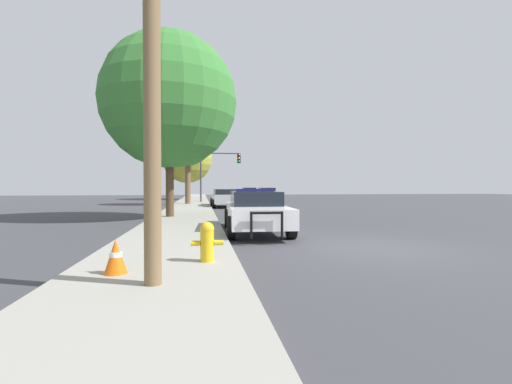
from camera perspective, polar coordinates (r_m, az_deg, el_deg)
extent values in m
plane|color=#3D3D42|center=(9.24, 19.13, -8.81)|extent=(110.00, 110.00, 0.00)
cube|color=#99968C|center=(8.19, -14.66, -9.59)|extent=(3.00, 110.00, 0.13)
cube|color=white|center=(11.56, -0.06, -3.61)|extent=(2.04, 5.02, 0.58)
cube|color=black|center=(11.77, -0.20, -1.02)|extent=(1.68, 2.64, 0.46)
cylinder|color=black|center=(10.23, 5.89, -5.84)|extent=(0.27, 0.71, 0.70)
cylinder|color=black|center=(10.00, -4.16, -5.99)|extent=(0.27, 0.71, 0.70)
cylinder|color=black|center=(13.22, 3.03, -4.29)|extent=(0.27, 0.71, 0.70)
cylinder|color=black|center=(13.04, -4.72, -4.37)|extent=(0.27, 0.71, 0.70)
cylinder|color=black|center=(9.08, 4.36, -5.46)|extent=(0.07, 0.07, 0.70)
cylinder|color=black|center=(8.96, -0.79, -5.54)|extent=(0.07, 0.07, 0.70)
cylinder|color=black|center=(8.98, 1.80, -3.50)|extent=(0.86, 0.11, 0.07)
cube|color=navy|center=(11.77, -0.20, 0.31)|extent=(1.31, 0.26, 0.09)
cube|color=navy|center=(11.69, 4.39, -3.42)|extent=(0.17, 3.55, 0.16)
cylinder|color=gold|center=(6.64, -8.15, -8.90)|extent=(0.26, 0.26, 0.58)
sphere|color=gold|center=(6.59, -8.16, -6.11)|extent=(0.27, 0.27, 0.27)
cylinder|color=gold|center=(6.63, -10.05, -8.41)|extent=(0.18, 0.10, 0.10)
cylinder|color=gold|center=(6.64, -6.26, -8.39)|extent=(0.18, 0.10, 0.10)
cylinder|color=brown|center=(5.69, -16.99, 25.46)|extent=(0.25, 0.25, 7.59)
cylinder|color=#424247|center=(32.12, -9.18, 2.56)|extent=(0.16, 0.16, 4.67)
cylinder|color=#424247|center=(32.31, -6.02, 6.44)|extent=(3.55, 0.11, 0.11)
cube|color=black|center=(32.41, -2.87, 5.63)|extent=(0.30, 0.24, 0.90)
sphere|color=red|center=(32.31, -2.85, 6.17)|extent=(0.20, 0.20, 0.20)
sphere|color=orange|center=(32.28, -2.85, 5.64)|extent=(0.20, 0.20, 0.20)
sphere|color=green|center=(32.26, -2.84, 5.11)|extent=(0.20, 0.20, 0.20)
cube|color=#333856|center=(35.79, 1.84, -0.52)|extent=(1.92, 4.73, 0.57)
cube|color=black|center=(36.01, 1.79, 0.33)|extent=(1.59, 2.48, 0.49)
cylinder|color=black|center=(34.52, 3.61, -1.06)|extent=(0.27, 0.71, 0.70)
cylinder|color=black|center=(34.25, 0.81, -1.07)|extent=(0.27, 0.71, 0.70)
cylinder|color=black|center=(37.36, 2.80, -0.90)|extent=(0.27, 0.71, 0.70)
cylinder|color=black|center=(37.11, 0.21, -0.91)|extent=(0.27, 0.71, 0.70)
cube|color=#B7B7BC|center=(25.71, -5.34, -1.09)|extent=(1.80, 4.51, 0.64)
cube|color=black|center=(25.48, -5.30, 0.05)|extent=(1.51, 2.36, 0.38)
cylinder|color=black|center=(27.05, -7.36, -1.67)|extent=(0.25, 0.65, 0.64)
cylinder|color=black|center=(27.19, -3.84, -1.66)|extent=(0.25, 0.65, 0.64)
cylinder|color=black|center=(24.28, -7.02, -1.97)|extent=(0.25, 0.65, 0.64)
cylinder|color=black|center=(24.44, -3.10, -1.95)|extent=(0.25, 0.65, 0.64)
cube|color=navy|center=(46.43, -1.20, -0.18)|extent=(1.94, 4.16, 0.63)
cube|color=black|center=(46.22, -1.16, 0.47)|extent=(1.63, 2.18, 0.43)
cylinder|color=black|center=(47.56, -2.52, -0.53)|extent=(0.26, 0.65, 0.65)
cylinder|color=black|center=(47.85, -0.39, -0.52)|extent=(0.26, 0.65, 0.65)
cylinder|color=black|center=(45.03, -2.06, -0.62)|extent=(0.26, 0.65, 0.65)
cylinder|color=black|center=(45.34, 0.18, -0.61)|extent=(0.26, 0.65, 0.65)
cylinder|color=#4C3823|center=(16.71, -14.18, 2.40)|extent=(0.38, 0.38, 3.72)
sphere|color=#387A33|center=(17.18, -14.23, 14.50)|extent=(6.34, 6.34, 6.34)
cylinder|color=brown|center=(40.83, -11.38, 1.11)|extent=(0.43, 0.43, 3.11)
sphere|color=#999933|center=(40.96, -11.39, 5.50)|extent=(5.75, 5.75, 5.75)
cylinder|color=brown|center=(28.71, -11.31, 2.08)|extent=(0.45, 0.45, 4.00)
sphere|color=#4C8E38|center=(28.94, -11.33, 8.20)|extent=(3.93, 3.93, 3.93)
cone|color=orange|center=(6.13, -22.35, -9.87)|extent=(0.37, 0.37, 0.57)
cylinder|color=white|center=(6.12, -22.35, -9.61)|extent=(0.20, 0.20, 0.08)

